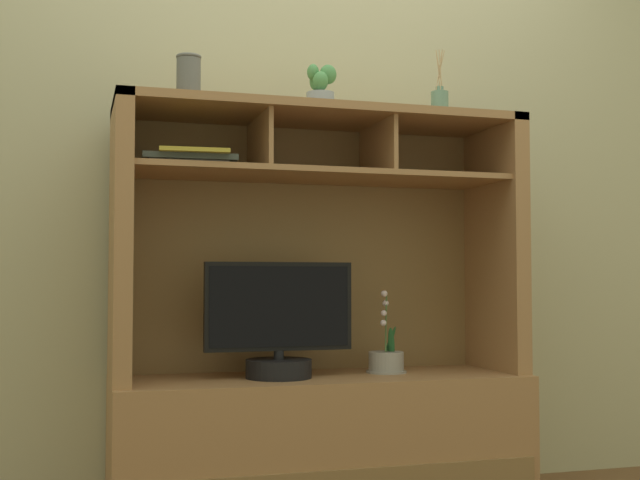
{
  "coord_description": "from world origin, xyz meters",
  "views": [
    {
      "loc": [
        -0.85,
        -2.87,
        0.82
      ],
      "look_at": [
        0.0,
        0.0,
        0.97
      ],
      "focal_mm": 46.3,
      "sensor_mm": 36.0,
      "label": 1
    }
  ],
  "objects": [
    {
      "name": "back_wall",
      "position": [
        0.0,
        0.29,
        1.4
      ],
      "size": [
        6.0,
        0.02,
        2.8
      ],
      "primitive_type": "cube",
      "color": "tan",
      "rests_on": "ground"
    },
    {
      "name": "media_console",
      "position": [
        0.0,
        0.01,
        0.43
      ],
      "size": [
        1.47,
        0.55,
        1.44
      ],
      "color": "#9F7245",
      "rests_on": "ground"
    },
    {
      "name": "tv_monitor",
      "position": [
        -0.16,
        -0.04,
        0.65
      ],
      "size": [
        0.53,
        0.23,
        0.41
      ],
      "color": "black",
      "rests_on": "media_console"
    },
    {
      "name": "potted_orchid",
      "position": [
        0.26,
        0.01,
        0.53
      ],
      "size": [
        0.15,
        0.15,
        0.3
      ],
      "color": "gray",
      "rests_on": "media_console"
    },
    {
      "name": "magazine_stack_left",
      "position": [
        -0.48,
        -0.05,
        1.24
      ],
      "size": [
        0.33,
        0.31,
        0.04
      ],
      "color": "gray",
      "rests_on": "media_console"
    },
    {
      "name": "diffuser_bottle",
      "position": [
        0.48,
        -0.0,
        1.5
      ],
      "size": [
        0.07,
        0.07,
        0.27
      ],
      "color": "slate",
      "rests_on": "media_console"
    },
    {
      "name": "potted_succulent",
      "position": [
        -0.0,
        -0.0,
        1.52
      ],
      "size": [
        0.12,
        0.12,
        0.18
      ],
      "color": "#88959C",
      "rests_on": "media_console"
    },
    {
      "name": "ceramic_vase",
      "position": [
        -0.48,
        0.01,
        1.53
      ],
      "size": [
        0.09,
        0.09,
        0.17
      ],
      "color": "#585A55",
      "rests_on": "media_console"
    }
  ]
}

